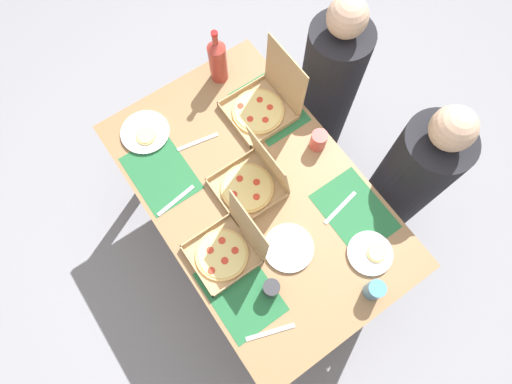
# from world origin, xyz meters

# --- Properties ---
(ground_plane) EXTENTS (6.00, 6.00, 0.00)m
(ground_plane) POSITION_xyz_m (0.00, 0.00, 0.00)
(ground_plane) COLOR gray
(dining_table) EXTENTS (1.49, 0.93, 0.76)m
(dining_table) POSITION_xyz_m (0.00, 0.00, 0.65)
(dining_table) COLOR #3F3328
(dining_table) RESTS_ON ground_plane
(placemat_near_left) EXTENTS (0.36, 0.26, 0.00)m
(placemat_near_left) POSITION_xyz_m (-0.33, -0.31, 0.76)
(placemat_near_left) COLOR #236638
(placemat_near_left) RESTS_ON dining_table
(placemat_near_right) EXTENTS (0.36, 0.26, 0.00)m
(placemat_near_right) POSITION_xyz_m (0.33, -0.31, 0.76)
(placemat_near_right) COLOR #236638
(placemat_near_right) RESTS_ON dining_table
(placemat_far_left) EXTENTS (0.36, 0.26, 0.00)m
(placemat_far_left) POSITION_xyz_m (-0.33, 0.31, 0.76)
(placemat_far_left) COLOR #236638
(placemat_far_left) RESTS_ON dining_table
(placemat_far_right) EXTENTS (0.36, 0.26, 0.00)m
(placemat_far_right) POSITION_xyz_m (0.33, 0.31, 0.76)
(placemat_far_right) COLOR #236638
(placemat_far_right) RESTS_ON dining_table
(pizza_box_corner_right) EXTENTS (0.29, 0.31, 0.33)m
(pizza_box_corner_right) POSITION_xyz_m (-0.34, 0.29, 0.81)
(pizza_box_corner_right) COLOR tan
(pizza_box_corner_right) RESTS_ON dining_table
(pizza_box_corner_left) EXTENTS (0.28, 0.28, 0.31)m
(pizza_box_corner_left) POSITION_xyz_m (-0.04, 0.00, 0.81)
(pizza_box_corner_left) COLOR tan
(pizza_box_corner_left) RESTS_ON dining_table
(pizza_box_center) EXTENTS (0.27, 0.28, 0.30)m
(pizza_box_center) POSITION_xyz_m (0.16, -0.26, 0.81)
(pizza_box_center) COLOR tan
(pizza_box_center) RESTS_ON dining_table
(plate_near_right) EXTENTS (0.22, 0.22, 0.02)m
(plate_near_right) POSITION_xyz_m (0.30, -0.03, 0.77)
(plate_near_right) COLOR white
(plate_near_right) RESTS_ON dining_table
(plate_far_left) EXTENTS (0.20, 0.20, 0.03)m
(plate_far_left) POSITION_xyz_m (0.52, 0.25, 0.77)
(plate_far_left) COLOR white
(plate_far_left) RESTS_ON dining_table
(plate_middle) EXTENTS (0.24, 0.24, 0.03)m
(plate_middle) POSITION_xyz_m (-0.56, -0.27, 0.77)
(plate_middle) COLOR white
(plate_middle) RESTS_ON dining_table
(soda_bottle) EXTENTS (0.09, 0.09, 0.32)m
(soda_bottle) POSITION_xyz_m (-0.63, 0.21, 0.89)
(soda_bottle) COLOR #B2382D
(soda_bottle) RESTS_ON dining_table
(cup_clear_left) EXTENTS (0.07, 0.07, 0.11)m
(cup_clear_left) POSITION_xyz_m (0.65, 0.14, 0.81)
(cup_clear_left) COLOR teal
(cup_clear_left) RESTS_ON dining_table
(cup_dark) EXTENTS (0.07, 0.07, 0.09)m
(cup_dark) POSITION_xyz_m (0.40, -0.20, 0.81)
(cup_dark) COLOR #333338
(cup_dark) RESTS_ON dining_table
(cup_spare) EXTENTS (0.08, 0.08, 0.10)m
(cup_spare) POSITION_xyz_m (-0.03, 0.38, 0.81)
(cup_spare) COLOR #BF4742
(cup_spare) RESTS_ON dining_table
(knife_by_near_left) EXTENTS (0.06, 0.21, 0.00)m
(knife_by_near_left) POSITION_xyz_m (0.28, 0.27, 0.76)
(knife_by_near_left) COLOR #B7B7BC
(knife_by_near_left) RESTS_ON dining_table
(knife_by_far_left) EXTENTS (0.06, 0.21, 0.00)m
(knife_by_far_left) POSITION_xyz_m (-0.37, -0.08, 0.76)
(knife_by_far_left) COLOR #B7B7BC
(knife_by_far_left) RESTS_ON dining_table
(knife_by_far_right) EXTENTS (0.09, 0.20, 0.00)m
(knife_by_far_right) POSITION_xyz_m (0.54, -0.31, 0.76)
(knife_by_far_right) COLOR #B7B7BC
(knife_by_far_right) RESTS_ON dining_table
(knife_by_near_right) EXTENTS (0.05, 0.21, 0.00)m
(knife_by_near_right) POSITION_xyz_m (-0.18, -0.33, 0.76)
(knife_by_near_right) COLOR #B7B7BC
(knife_by_near_right) RESTS_ON dining_table
(diner_left_seat) EXTENTS (0.32, 0.32, 1.22)m
(diner_left_seat) POSITION_xyz_m (-0.33, 0.72, 0.55)
(diner_left_seat) COLOR black
(diner_left_seat) RESTS_ON ground_plane
(diner_right_seat) EXTENTS (0.32, 0.32, 1.21)m
(diner_right_seat) POSITION_xyz_m (0.33, 0.72, 0.54)
(diner_right_seat) COLOR black
(diner_right_seat) RESTS_ON ground_plane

